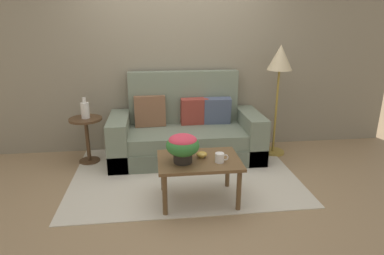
{
  "coord_description": "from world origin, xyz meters",
  "views": [
    {
      "loc": [
        -0.34,
        -3.51,
        1.79
      ],
      "look_at": [
        0.09,
        0.06,
        0.62
      ],
      "focal_mm": 30.72,
      "sensor_mm": 36.0,
      "label": 1
    }
  ],
  "objects_px": {
    "potted_plant": "(183,145)",
    "coffee_mug": "(220,158)",
    "side_table": "(87,132)",
    "floor_lamp": "(280,67)",
    "coffee_table": "(199,165)",
    "snack_bowl": "(202,154)",
    "table_vase": "(85,110)",
    "couch": "(186,134)"
  },
  "relations": [
    {
      "from": "potted_plant",
      "to": "coffee_mug",
      "type": "bearing_deg",
      "value": -6.32
    },
    {
      "from": "side_table",
      "to": "floor_lamp",
      "type": "bearing_deg",
      "value": 0.31
    },
    {
      "from": "coffee_table",
      "to": "snack_bowl",
      "type": "bearing_deg",
      "value": 49.78
    },
    {
      "from": "snack_bowl",
      "to": "table_vase",
      "type": "xyz_separation_m",
      "value": [
        -1.34,
        1.11,
        0.22
      ]
    },
    {
      "from": "potted_plant",
      "to": "floor_lamp",
      "type": "bearing_deg",
      "value": 41.01
    },
    {
      "from": "snack_bowl",
      "to": "table_vase",
      "type": "height_order",
      "value": "table_vase"
    },
    {
      "from": "couch",
      "to": "table_vase",
      "type": "distance_m",
      "value": 1.35
    },
    {
      "from": "potted_plant",
      "to": "side_table",
      "type": "bearing_deg",
      "value": 133.48
    },
    {
      "from": "floor_lamp",
      "to": "potted_plant",
      "type": "distance_m",
      "value": 1.94
    },
    {
      "from": "floor_lamp",
      "to": "coffee_table",
      "type": "bearing_deg",
      "value": -136.73
    },
    {
      "from": "floor_lamp",
      "to": "table_vase",
      "type": "bearing_deg",
      "value": -179.69
    },
    {
      "from": "table_vase",
      "to": "floor_lamp",
      "type": "bearing_deg",
      "value": 0.31
    },
    {
      "from": "coffee_table",
      "to": "table_vase",
      "type": "relative_size",
      "value": 3.07
    },
    {
      "from": "coffee_table",
      "to": "potted_plant",
      "type": "xyz_separation_m",
      "value": [
        -0.17,
        -0.06,
        0.24
      ]
    },
    {
      "from": "table_vase",
      "to": "side_table",
      "type": "bearing_deg",
      "value": 178.22
    },
    {
      "from": "side_table",
      "to": "coffee_mug",
      "type": "relative_size",
      "value": 4.53
    },
    {
      "from": "side_table",
      "to": "snack_bowl",
      "type": "xyz_separation_m",
      "value": [
        1.34,
        -1.11,
        0.08
      ]
    },
    {
      "from": "couch",
      "to": "potted_plant",
      "type": "xyz_separation_m",
      "value": [
        -0.15,
        -1.23,
        0.31
      ]
    },
    {
      "from": "couch",
      "to": "snack_bowl",
      "type": "height_order",
      "value": "couch"
    },
    {
      "from": "couch",
      "to": "coffee_mug",
      "type": "distance_m",
      "value": 1.3
    },
    {
      "from": "coffee_table",
      "to": "side_table",
      "type": "relative_size",
      "value": 1.36
    },
    {
      "from": "coffee_mug",
      "to": "table_vase",
      "type": "relative_size",
      "value": 0.5
    },
    {
      "from": "table_vase",
      "to": "coffee_mug",
      "type": "bearing_deg",
      "value": -39.71
    },
    {
      "from": "coffee_mug",
      "to": "potted_plant",
      "type": "bearing_deg",
      "value": 173.68
    },
    {
      "from": "snack_bowl",
      "to": "floor_lamp",
      "type": "bearing_deg",
      "value": 43.06
    },
    {
      "from": "coffee_mug",
      "to": "snack_bowl",
      "type": "height_order",
      "value": "coffee_mug"
    },
    {
      "from": "side_table",
      "to": "potted_plant",
      "type": "distance_m",
      "value": 1.67
    },
    {
      "from": "coffee_table",
      "to": "snack_bowl",
      "type": "height_order",
      "value": "snack_bowl"
    },
    {
      "from": "couch",
      "to": "table_vase",
      "type": "height_order",
      "value": "couch"
    },
    {
      "from": "side_table",
      "to": "snack_bowl",
      "type": "height_order",
      "value": "side_table"
    },
    {
      "from": "side_table",
      "to": "snack_bowl",
      "type": "relative_size",
      "value": 5.43
    },
    {
      "from": "floor_lamp",
      "to": "couch",
      "type": "bearing_deg",
      "value": 179.63
    },
    {
      "from": "side_table",
      "to": "potted_plant",
      "type": "xyz_separation_m",
      "value": [
        1.14,
        -1.2,
        0.22
      ]
    },
    {
      "from": "couch",
      "to": "side_table",
      "type": "distance_m",
      "value": 1.3
    },
    {
      "from": "coffee_table",
      "to": "table_vase",
      "type": "xyz_separation_m",
      "value": [
        -1.3,
        1.15,
        0.32
      ]
    },
    {
      "from": "floor_lamp",
      "to": "coffee_mug",
      "type": "relative_size",
      "value": 11.21
    },
    {
      "from": "coffee_mug",
      "to": "snack_bowl",
      "type": "xyz_separation_m",
      "value": [
        -0.16,
        0.14,
        -0.01
      ]
    },
    {
      "from": "side_table",
      "to": "floor_lamp",
      "type": "height_order",
      "value": "floor_lamp"
    },
    {
      "from": "snack_bowl",
      "to": "table_vase",
      "type": "relative_size",
      "value": 0.41
    },
    {
      "from": "coffee_table",
      "to": "coffee_mug",
      "type": "bearing_deg",
      "value": -26.59
    },
    {
      "from": "coffee_table",
      "to": "floor_lamp",
      "type": "bearing_deg",
      "value": 43.27
    },
    {
      "from": "coffee_mug",
      "to": "coffee_table",
      "type": "bearing_deg",
      "value": 153.41
    }
  ]
}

